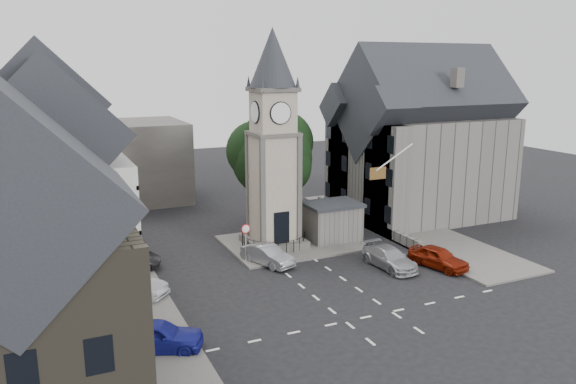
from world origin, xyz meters
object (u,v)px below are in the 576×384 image
car_west_blue (156,336)px  car_east_red (438,257)px  stone_shelter (332,221)px  pedestrian (399,220)px  clock_tower (273,141)px

car_west_blue → car_east_red: (20.00, 3.48, -0.05)m
car_west_blue → car_east_red: size_ratio=1.06×
car_west_blue → stone_shelter: bearing=-30.9°
car_east_red → pedestrian: bearing=56.5°
clock_tower → car_east_red: bearing=-46.3°
clock_tower → car_west_blue: bearing=-132.9°
car_west_blue → pedestrian: bearing=-38.8°
car_east_red → pedestrian: 9.31m
stone_shelter → car_west_blue: stone_shelter is taller
clock_tower → car_east_red: size_ratio=3.76×
clock_tower → pedestrian: clock_tower is taller
car_west_blue → pedestrian: pedestrian is taller
car_west_blue → pedestrian: 26.08m
stone_shelter → clock_tower: bearing=174.2°
car_west_blue → car_east_red: 20.30m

